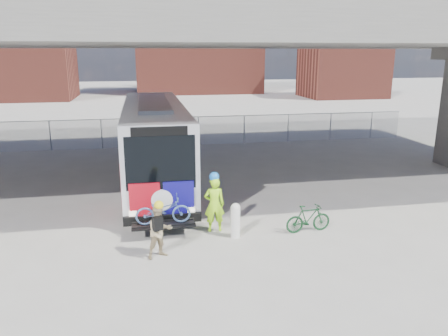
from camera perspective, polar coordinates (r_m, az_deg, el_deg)
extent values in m
plane|color=#9E9991|center=(16.62, -1.35, -5.39)|extent=(160.00, 160.00, 0.00)
cube|color=silver|center=(20.01, -9.06, 3.71)|extent=(2.55, 12.00, 3.20)
cube|color=black|center=(20.39, -9.18, 5.74)|extent=(2.61, 11.00, 1.28)
cube|color=black|center=(14.11, -8.30, 0.71)|extent=(2.24, 0.12, 1.76)
cube|color=black|center=(13.90, -8.46, 4.80)|extent=(1.78, 0.12, 0.30)
cube|color=black|center=(14.59, -8.01, -6.58)|extent=(2.55, 0.20, 0.30)
cube|color=#A60C19|center=(14.38, -10.30, -4.24)|extent=(1.00, 0.08, 1.20)
cube|color=navy|center=(14.42, -5.92, -4.02)|extent=(1.00, 0.08, 1.20)
cylinder|color=silver|center=(14.37, -8.10, -4.16)|extent=(0.70, 0.06, 0.70)
cube|color=gray|center=(19.76, -9.25, 8.47)|extent=(1.28, 7.20, 0.14)
cube|color=black|center=(14.12, -7.90, -7.31)|extent=(2.00, 0.70, 0.06)
cylinder|color=black|center=(16.12, -12.43, -4.50)|extent=(0.30, 1.00, 1.00)
cylinder|color=black|center=(16.20, -4.23, -4.09)|extent=(0.30, 1.00, 1.00)
cylinder|color=black|center=(24.41, -11.96, 2.09)|extent=(0.30, 1.00, 1.00)
cylinder|color=black|center=(24.46, -6.55, 2.34)|extent=(0.30, 1.00, 1.00)
cube|color=#A60C19|center=(16.47, -13.06, -1.21)|extent=(0.06, 2.60, 1.70)
cube|color=navy|center=(18.01, -12.89, 0.17)|extent=(0.06, 1.40, 1.70)
cube|color=#A60C19|center=(16.55, -4.00, -0.78)|extent=(0.06, 2.60, 1.70)
cube|color=navy|center=(18.08, -4.60, 0.56)|extent=(0.06, 1.40, 1.70)
imported|color=#456899|center=(13.95, -7.97, -5.47)|extent=(1.75, 0.64, 0.91)
cube|color=#605E59|center=(19.58, -3.48, 17.75)|extent=(40.00, 16.00, 1.50)
cube|color=#605E59|center=(19.64, -3.52, 20.08)|extent=(40.00, 0.60, 0.80)
cylinder|color=gray|center=(28.35, -21.74, 3.92)|extent=(0.06, 0.06, 1.80)
cylinder|color=gray|center=(27.85, -13.64, 4.38)|extent=(0.06, 0.06, 1.80)
cylinder|color=gray|center=(27.93, -5.40, 4.76)|extent=(0.06, 0.06, 1.80)
cylinder|color=gray|center=(28.57, 2.64, 5.04)|extent=(0.06, 0.06, 1.80)
cylinder|color=gray|center=(29.74, 10.20, 5.20)|extent=(0.06, 0.06, 1.80)
cylinder|color=gray|center=(31.37, 17.08, 5.28)|extent=(0.06, 0.06, 1.80)
plane|color=gray|center=(27.93, -5.40, 4.76)|extent=(30.00, 0.00, 30.00)
cube|color=gray|center=(27.78, -5.44, 6.63)|extent=(30.00, 0.05, 0.04)
cube|color=brown|center=(62.35, -25.76, 12.70)|extent=(14.00, 10.00, 10.00)
cube|color=brown|center=(67.93, -3.63, 14.98)|extent=(18.00, 12.00, 12.00)
cube|color=brown|center=(61.44, 15.25, 12.67)|extent=(10.00, 8.00, 8.00)
cylinder|color=brown|center=(72.62, 2.65, 20.12)|extent=(2.20, 2.20, 25.00)
cylinder|color=silver|center=(14.01, 1.50, -7.13)|extent=(0.30, 0.30, 1.00)
sphere|color=silver|center=(13.83, 1.52, -5.20)|extent=(0.30, 0.30, 0.30)
imported|color=#A7F91A|center=(14.35, -1.27, -4.78)|extent=(0.69, 0.47, 1.85)
sphere|color=blue|center=(14.06, -1.29, -1.16)|extent=(0.32, 0.32, 0.32)
imported|color=tan|center=(12.72, -8.38, -8.25)|extent=(0.93, 0.84, 1.57)
sphere|color=yellow|center=(12.43, -8.52, -4.83)|extent=(0.27, 0.27, 0.27)
cube|color=black|center=(12.42, -8.66, -7.17)|extent=(0.32, 0.25, 0.40)
imported|color=#143F1F|center=(14.68, 10.96, -6.50)|extent=(1.59, 0.57, 0.94)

